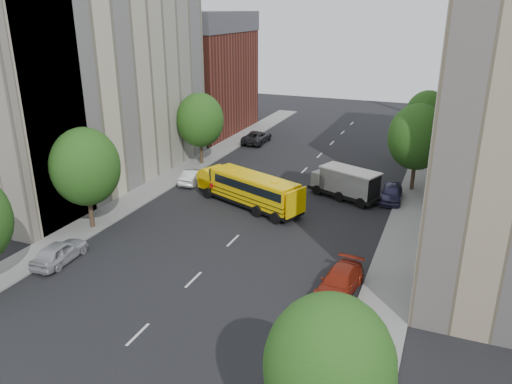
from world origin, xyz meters
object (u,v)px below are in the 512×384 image
Objects in this scene: street_tree_5 at (427,116)px; parked_car_5 at (409,151)px; street_tree_4 at (417,137)px; parked_car_3 at (339,282)px; street_tree_3 at (329,367)px; school_bus at (248,187)px; parked_car_4 at (391,193)px; street_tree_1 at (85,167)px; street_tree_2 at (200,120)px; safari_truck at (345,183)px; parked_car_0 at (59,252)px; parked_car_2 at (257,137)px; parked_car_1 at (194,176)px.

street_tree_5 reaches higher than parked_car_5.
street_tree_4 is at bearing -84.14° from parked_car_5.
street_tree_3 is at bearing -74.17° from parked_car_3.
parked_car_4 is at bearing 48.65° from school_bus.
street_tree_1 reaches higher than street_tree_3.
parked_car_3 is (19.80, -20.02, -4.12)m from street_tree_2.
school_bus reaches higher than safari_truck.
parked_car_0 is 0.80× the size of parked_car_2.
street_tree_5 reaches higher than parked_car_1.
parked_car_2 is (-19.80, 10.57, -4.31)m from street_tree_4.
safari_truck is 15.98m from parked_car_5.
parked_car_0 is 0.99× the size of parked_car_4.
school_bus is 8.78m from safari_truck.
school_bus is 23.24m from parked_car_5.
parked_car_0 is at bearing -120.27° from parked_car_5.
parked_car_4 is (18.97, 19.73, 0.00)m from parked_car_0.
parked_car_4 is at bearing 35.08° from street_tree_1.
street_tree_4 is (22.00, 0.00, 0.25)m from street_tree_2.
street_tree_4 reaches higher than street_tree_5.
school_bus reaches higher than parked_car_3.
street_tree_4 is at bearing -90.00° from street_tree_5.
street_tree_5 reaches higher than street_tree_3.
safari_truck is at bearing -108.06° from street_tree_5.
school_bus is (9.31, 8.78, -3.31)m from street_tree_1.
parked_car_4 is at bearing -178.10° from parked_car_1.
parked_car_3 is 1.11× the size of parked_car_4.
school_bus is at bearing 108.29° from parked_car_2.
parked_car_1 is 24.96m from parked_car_5.
street_tree_2 is (0.00, 18.00, -0.12)m from street_tree_1.
parked_car_0 is (-7.67, -14.04, -0.90)m from school_bus.
street_tree_4 reaches higher than parked_car_2.
parked_car_2 is at bearing 155.73° from safari_truck.
school_bus is at bearing -156.90° from parked_car_4.
street_tree_3 is 22.47m from parked_car_0.
safari_truck is 1.41× the size of parked_car_3.
street_tree_2 is 17.55m from safari_truck.
parked_car_2 is 1.12× the size of parked_car_3.
parked_car_5 is (-1.40, 11.06, -4.34)m from street_tree_4.
parked_car_3 is (19.80, -2.02, -4.24)m from street_tree_1.
street_tree_2 is at bearing 140.11° from parked_car_3.
parked_car_2 is (2.20, 28.57, -4.19)m from street_tree_1.
parked_car_4 is (11.29, 5.69, -0.89)m from school_bus.
safari_truck reaches higher than parked_car_0.
safari_truck is at bearing 55.15° from school_bus.
street_tree_5 is 1.68× the size of parked_car_5.
parked_car_0 is at bearing -72.78° from street_tree_1.
street_tree_5 is 1.09× the size of safari_truck.
street_tree_1 reaches higher than street_tree_2.
safari_truck is 20.83m from parked_car_2.
safari_truck is 24.12m from parked_car_0.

